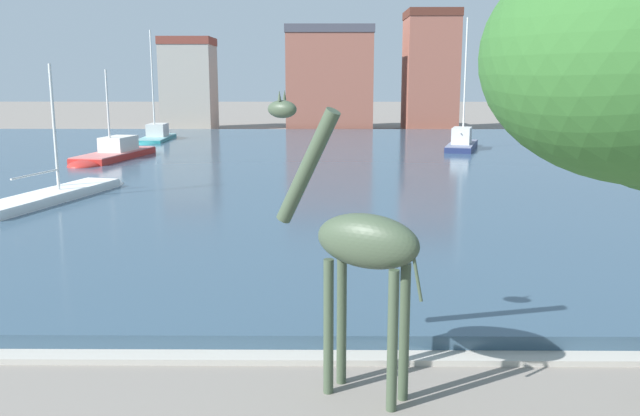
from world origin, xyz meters
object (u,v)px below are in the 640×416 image
sailboat_white (63,197)px  sailboat_teal (155,138)px  sailboat_red (111,157)px  giraffe_statue (359,246)px  sailboat_navy (462,145)px

sailboat_white → sailboat_teal: size_ratio=1.03×
sailboat_red → sailboat_teal: size_ratio=0.95×
giraffe_statue → sailboat_white: (-11.73, 17.02, -2.25)m
sailboat_red → sailboat_white: size_ratio=0.93×
giraffe_statue → sailboat_red: bearing=114.6°
sailboat_navy → sailboat_white: bearing=-136.2°
sailboat_white → sailboat_navy: 29.10m
sailboat_red → sailboat_navy: size_ratio=0.91×
giraffe_statue → sailboat_red: (-13.91, 30.40, -2.08)m
sailboat_navy → giraffe_statue: bearing=-104.0°
sailboat_teal → sailboat_navy: (23.66, -6.17, 0.10)m
giraffe_statue → sailboat_teal: bearing=108.4°
sailboat_white → sailboat_teal: 26.45m
giraffe_statue → sailboat_navy: size_ratio=0.55×
sailboat_red → sailboat_teal: (-0.47, 12.93, -0.02)m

